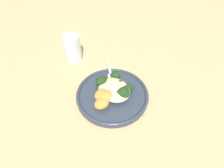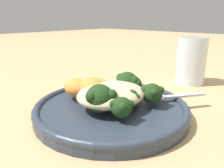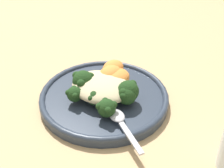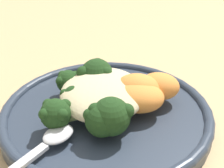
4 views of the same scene
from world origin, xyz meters
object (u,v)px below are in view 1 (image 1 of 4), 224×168
sweet_potato_chunk_2 (103,94)px  water_glass (72,48)px  sweet_potato_chunk_1 (102,104)px  sweet_potato_chunk_0 (105,96)px  broccoli_stalk_0 (123,93)px  broccoli_stalk_5 (102,83)px  plate (112,95)px  quinoa_mound (114,90)px  broccoli_stalk_1 (125,90)px  broccoli_stalk_3 (115,79)px  spoon (111,74)px  broccoli_stalk_4 (104,82)px  broccoli_stalk_2 (117,87)px

sweet_potato_chunk_2 → water_glass: size_ratio=0.54×
sweet_potato_chunk_1 → sweet_potato_chunk_0: bearing=-61.4°
sweet_potato_chunk_2 → water_glass: water_glass is taller
sweet_potato_chunk_1 → broccoli_stalk_0: bearing=-100.8°
broccoli_stalk_5 → sweet_potato_chunk_0: size_ratio=1.51×
sweet_potato_chunk_0 → plate: bearing=-79.2°
plate → quinoa_mound: quinoa_mound is taller
sweet_potato_chunk_0 → broccoli_stalk_1: bearing=-104.4°
broccoli_stalk_3 → spoon: (0.04, -0.01, -0.01)m
broccoli_stalk_5 → water_glass: bearing=0.5°
sweet_potato_chunk_2 → broccoli_stalk_5: bearing=-34.9°
sweet_potato_chunk_1 → water_glass: bearing=-14.9°
broccoli_stalk_1 → broccoli_stalk_4: bearing=137.8°
sweet_potato_chunk_0 → broccoli_stalk_3: bearing=-61.8°
broccoli_stalk_0 → broccoli_stalk_4: broccoli_stalk_0 is taller
broccoli_stalk_5 → spoon: 0.07m
broccoli_stalk_5 → spoon: broccoli_stalk_5 is taller
broccoli_stalk_1 → sweet_potato_chunk_0: sweet_potato_chunk_0 is taller
plate → broccoli_stalk_5: broccoli_stalk_5 is taller
broccoli_stalk_4 → spoon: size_ratio=0.84×
spoon → broccoli_stalk_5: bearing=145.8°
broccoli_stalk_4 → sweet_potato_chunk_0: 0.06m
broccoli_stalk_0 → broccoli_stalk_2: broccoli_stalk_0 is taller
broccoli_stalk_4 → sweet_potato_chunk_0: (-0.05, 0.04, 0.00)m
broccoli_stalk_1 → sweet_potato_chunk_2: 0.08m
broccoli_stalk_0 → sweet_potato_chunk_2: 0.06m
broccoli_stalk_4 → sweet_potato_chunk_0: size_ratio=1.62×
broccoli_stalk_1 → broccoli_stalk_4: 0.08m
quinoa_mound → sweet_potato_chunk_0: sweet_potato_chunk_0 is taller
plate → broccoli_stalk_5: (0.05, 0.01, 0.03)m
broccoli_stalk_2 → sweet_potato_chunk_0: (-0.01, 0.06, 0.01)m
water_glass → broccoli_stalk_4: bearing=176.6°
broccoli_stalk_2 → broccoli_stalk_4: 0.05m
sweet_potato_chunk_1 → broccoli_stalk_2: bearing=-74.7°
plate → sweet_potato_chunk_0: 0.05m
quinoa_mound → plate: bearing=46.6°
broccoli_stalk_5 → sweet_potato_chunk_1: (-0.07, 0.06, -0.00)m
broccoli_stalk_0 → water_glass: bearing=138.5°
plate → broccoli_stalk_3: broccoli_stalk_3 is taller
plate → sweet_potato_chunk_2: size_ratio=4.19×
broccoli_stalk_5 → broccoli_stalk_3: bearing=-96.3°
sweet_potato_chunk_0 → quinoa_mound: bearing=-85.9°
plate → broccoli_stalk_2: (0.00, -0.02, 0.02)m
broccoli_stalk_1 → spoon: bearing=100.4°
broccoli_stalk_4 → sweet_potato_chunk_2: bearing=152.6°
plate → water_glass: (0.26, -0.01, 0.04)m
broccoli_stalk_3 → quinoa_mound: bearing=-170.6°
plate → broccoli_stalk_2: size_ratio=2.89×
quinoa_mound → broccoli_stalk_3: same height
quinoa_mound → water_glass: (0.27, -0.01, 0.02)m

